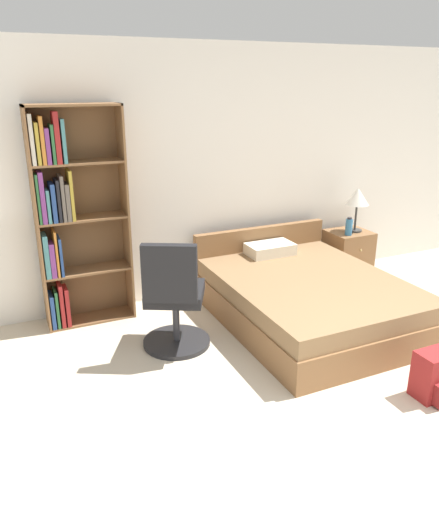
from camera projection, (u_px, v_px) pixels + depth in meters
wall_back at (220, 173)px, 5.29m from camera, size 9.00×0.06×2.60m
bookshelf at (69, 216)px, 4.53m from camera, size 0.82×0.29×2.04m
bed at (305, 297)px, 4.85m from camera, size 1.58×2.03×0.71m
office_chair at (174, 301)px, 4.23m from camera, size 0.67×0.71×1.02m
nightstand at (348, 254)px, 5.95m from camera, size 0.48×0.45×0.55m
table_lamp at (358, 198)px, 5.74m from camera, size 0.26×0.26×0.51m
water_bottle at (349, 227)px, 5.69m from camera, size 0.08×0.08×0.21m
backpack_red at (437, 376)px, 3.66m from camera, size 0.32×0.27×0.36m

